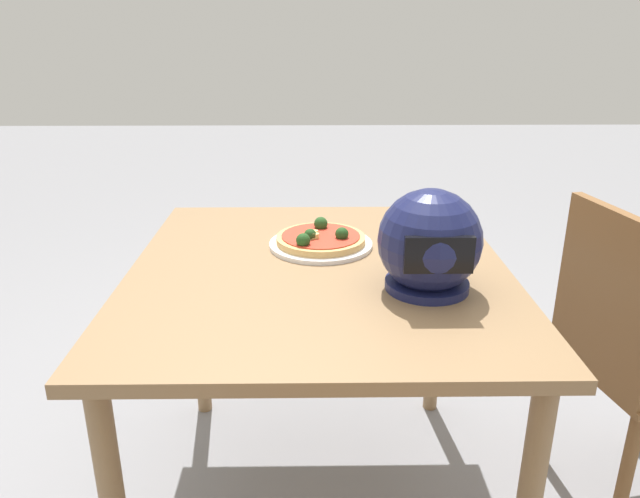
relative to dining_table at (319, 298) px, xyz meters
The scene contains 5 objects.
dining_table is the anchor object (origin of this frame).
pizza_plate 0.17m from the dining_table, 92.43° to the right, with size 0.28×0.28×0.01m, color white.
pizza 0.18m from the dining_table, 92.16° to the right, with size 0.24×0.24×0.05m.
motorcycle_helmet 0.35m from the dining_table, 150.92° to the left, with size 0.24×0.24×0.24m.
chair_side 0.85m from the dining_table, behind, with size 0.47×0.47×0.90m.
Camera 1 is at (0.02, 1.41, 1.33)m, focal length 33.72 mm.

